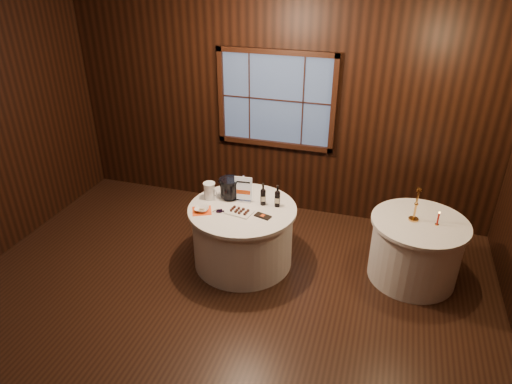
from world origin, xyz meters
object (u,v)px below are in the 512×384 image
(sign_stand, at_px, (244,193))
(chocolate_plate, at_px, (239,212))
(grape_bunch, at_px, (220,211))
(port_bottle_left, at_px, (263,196))
(glass_pitcher, at_px, (210,191))
(port_bottle_right, at_px, (277,197))
(cracker_bowl, at_px, (202,209))
(main_table, at_px, (243,235))
(side_table, at_px, (415,249))
(ice_bucket, at_px, (230,188))
(chocolate_box, at_px, (263,216))
(red_candle, at_px, (438,220))
(brass_candlestick, at_px, (415,209))

(sign_stand, distance_m, chocolate_plate, 0.29)
(sign_stand, xyz_separation_m, grape_bunch, (-0.18, -0.34, -0.10))
(port_bottle_left, height_order, chocolate_plate, port_bottle_left)
(port_bottle_left, distance_m, glass_pitcher, 0.66)
(port_bottle_right, distance_m, chocolate_plate, 0.48)
(port_bottle_left, height_order, cracker_bowl, port_bottle_left)
(main_table, height_order, glass_pitcher, glass_pitcher)
(side_table, xyz_separation_m, port_bottle_left, (-1.79, -0.15, 0.50))
(ice_bucket, bearing_deg, grape_bunch, -88.75)
(chocolate_box, distance_m, red_candle, 1.92)
(chocolate_plate, relative_size, brass_candlestick, 0.83)
(grape_bunch, height_order, red_candle, red_candle)
(sign_stand, xyz_separation_m, port_bottle_left, (0.24, -0.01, 0.00))
(main_table, bearing_deg, glass_pitcher, 167.46)
(sign_stand, relative_size, grape_bunch, 2.22)
(grape_bunch, bearing_deg, port_bottle_right, 29.72)
(main_table, distance_m, sign_stand, 0.52)
(sign_stand, xyz_separation_m, chocolate_box, (0.32, -0.28, -0.11))
(chocolate_plate, height_order, brass_candlestick, brass_candlestick)
(brass_candlestick, bearing_deg, grape_bunch, -167.05)
(main_table, distance_m, side_table, 2.02)
(side_table, relative_size, grape_bunch, 7.04)
(sign_stand, bearing_deg, side_table, -0.90)
(sign_stand, bearing_deg, glass_pitcher, -177.57)
(port_bottle_right, xyz_separation_m, brass_candlestick, (1.54, 0.15, 0.02))
(grape_bunch, bearing_deg, port_bottle_left, 38.03)
(ice_bucket, bearing_deg, cracker_bowl, -117.29)
(side_table, xyz_separation_m, brass_candlestick, (-0.08, 0.01, 0.53))
(main_table, distance_m, port_bottle_left, 0.56)
(side_table, relative_size, chocolate_box, 5.77)
(port_bottle_left, bearing_deg, chocolate_box, -93.84)
(port_bottle_left, height_order, brass_candlestick, brass_candlestick)
(port_bottle_left, relative_size, brass_candlestick, 0.69)
(main_table, relative_size, port_bottle_right, 4.68)
(port_bottle_left, bearing_deg, glass_pitcher, 164.55)
(port_bottle_left, relative_size, cracker_bowl, 1.69)
(side_table, bearing_deg, chocolate_plate, -168.10)
(side_table, bearing_deg, cracker_bowl, -168.18)
(port_bottle_right, bearing_deg, port_bottle_left, 172.00)
(main_table, relative_size, sign_stand, 3.76)
(port_bottle_right, relative_size, glass_pitcher, 1.31)
(main_table, relative_size, brass_candlestick, 3.23)
(cracker_bowl, xyz_separation_m, red_candle, (2.59, 0.48, 0.04))
(side_table, height_order, cracker_bowl, cracker_bowl)
(brass_candlestick, bearing_deg, port_bottle_left, -174.66)
(port_bottle_right, relative_size, ice_bucket, 1.08)
(port_bottle_left, xyz_separation_m, port_bottle_right, (0.17, 0.01, -0.00))
(sign_stand, bearing_deg, port_bottle_right, -4.75)
(grape_bunch, bearing_deg, sign_stand, 61.97)
(grape_bunch, relative_size, red_candle, 0.91)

